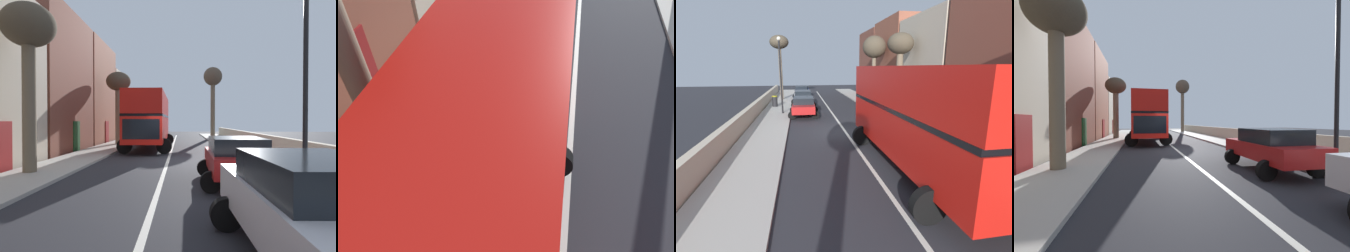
% 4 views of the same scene
% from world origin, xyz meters
% --- Properties ---
extents(ground_plane, '(84.00, 84.00, 0.00)m').
position_xyz_m(ground_plane, '(0.00, 0.00, 0.00)').
color(ground_plane, '#28282D').
extents(road_centre_line, '(0.16, 54.00, 0.01)m').
position_xyz_m(road_centre_line, '(0.00, 0.00, 0.00)').
color(road_centre_line, silver).
rests_on(road_centre_line, ground).
extents(sidewalk_left, '(2.60, 60.00, 0.12)m').
position_xyz_m(sidewalk_left, '(-4.90, 0.00, 0.06)').
color(sidewalk_left, '#B2ADA3').
rests_on(sidewalk_left, ground).
extents(sidewalk_right, '(2.60, 60.00, 0.12)m').
position_xyz_m(sidewalk_right, '(4.90, 0.00, 0.06)').
color(sidewalk_right, '#B2ADA3').
rests_on(sidewalk_right, ground).
extents(terraced_houses_left, '(4.07, 47.68, 9.53)m').
position_xyz_m(terraced_houses_left, '(-8.50, -0.09, 4.43)').
color(terraced_houses_left, brown).
rests_on(terraced_houses_left, ground).
extents(boundary_wall_right, '(0.36, 54.00, 1.18)m').
position_xyz_m(boundary_wall_right, '(6.45, 0.00, 0.59)').
color(boundary_wall_right, beige).
rests_on(boundary_wall_right, ground).
extents(double_decker_bus, '(3.63, 10.19, 4.06)m').
position_xyz_m(double_decker_bus, '(-1.70, 6.41, 2.35)').
color(double_decker_bus, red).
rests_on(double_decker_bus, ground).
extents(parked_car_green_left_1, '(2.43, 3.99, 1.54)m').
position_xyz_m(parked_car_green_left_1, '(-2.50, 20.46, 0.89)').
color(parked_car_green_left_1, '#1E6038').
rests_on(parked_car_green_left_1, ground).
extents(parked_car_red_right_2, '(2.52, 4.06, 1.57)m').
position_xyz_m(parked_car_red_right_2, '(2.50, -5.60, 0.90)').
color(parked_car_red_right_2, '#AD1919').
rests_on(parked_car_red_right_2, ground).
extents(street_tree_left_0, '(2.16, 2.16, 6.34)m').
position_xyz_m(street_tree_left_0, '(-4.84, 9.76, 5.12)').
color(street_tree_left_0, '#7A6B56').
rests_on(street_tree_left_0, sidewalk_left).
extents(street_tree_right_1, '(2.38, 2.38, 8.94)m').
position_xyz_m(street_tree_right_1, '(4.78, 21.61, 7.26)').
color(street_tree_right_1, brown).
rests_on(street_tree_right_1, sidewalk_right).
extents(street_tree_left_4, '(2.08, 2.08, 6.55)m').
position_xyz_m(street_tree_left_4, '(-5.23, -4.29, 5.33)').
color(street_tree_left_4, brown).
rests_on(street_tree_left_4, sidewalk_left).
extents(lamppost_right, '(0.32, 0.32, 6.31)m').
position_xyz_m(lamppost_right, '(4.30, -6.67, 3.81)').
color(lamppost_right, black).
rests_on(lamppost_right, sidewalk_right).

